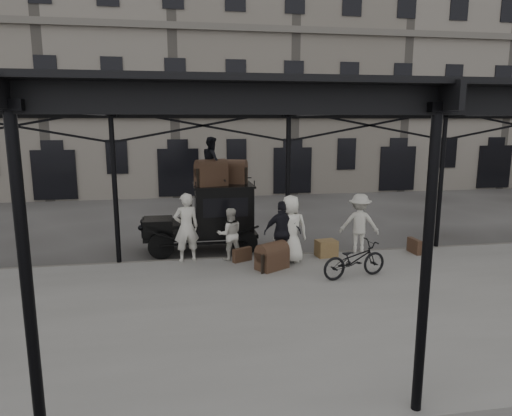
# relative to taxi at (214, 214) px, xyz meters

# --- Properties ---
(ground) EXTENTS (120.00, 120.00, 0.00)m
(ground) POSITION_rel_taxi_xyz_m (2.14, -3.32, -1.20)
(ground) COLOR #383533
(ground) RESTS_ON ground
(platform) EXTENTS (28.00, 8.00, 0.15)m
(platform) POSITION_rel_taxi_xyz_m (2.14, -5.32, -1.13)
(platform) COLOR slate
(platform) RESTS_ON ground
(canopy) EXTENTS (22.50, 9.00, 4.74)m
(canopy) POSITION_rel_taxi_xyz_m (2.14, -5.05, 3.39)
(canopy) COLOR black
(canopy) RESTS_ON ground
(building_frontage) EXTENTS (64.00, 8.00, 14.00)m
(building_frontage) POSITION_rel_taxi_xyz_m (2.14, 14.68, 5.80)
(building_frontage) COLOR slate
(building_frontage) RESTS_ON ground
(taxi) EXTENTS (3.65, 1.55, 2.18)m
(taxi) POSITION_rel_taxi_xyz_m (0.00, 0.00, 0.00)
(taxi) COLOR black
(taxi) RESTS_ON ground
(porter_left) EXTENTS (0.82, 0.62, 2.02)m
(porter_left) POSITION_rel_taxi_xyz_m (-0.91, -1.52, -0.05)
(porter_left) COLOR beige
(porter_left) RESTS_ON platform
(porter_midleft) EXTENTS (0.79, 0.64, 1.54)m
(porter_midleft) POSITION_rel_taxi_xyz_m (0.34, -1.59, -0.28)
(porter_midleft) COLOR beige
(porter_midleft) RESTS_ON platform
(porter_centre) EXTENTS (1.00, 0.69, 1.96)m
(porter_centre) POSITION_rel_taxi_xyz_m (2.03, -2.13, -0.07)
(porter_centre) COLOR silver
(porter_centre) RESTS_ON platform
(porter_official) EXTENTS (1.11, 0.56, 1.82)m
(porter_official) POSITION_rel_taxi_xyz_m (1.78, -2.20, -0.15)
(porter_official) COLOR black
(porter_official) RESTS_ON platform
(porter_right) EXTENTS (1.36, 1.06, 1.84)m
(porter_right) POSITION_rel_taxi_xyz_m (4.37, -1.52, -0.13)
(porter_right) COLOR beige
(porter_right) RESTS_ON platform
(bicycle) EXTENTS (1.93, 1.02, 0.97)m
(bicycle) POSITION_rel_taxi_xyz_m (3.36, -3.70, -0.57)
(bicycle) COLOR black
(bicycle) RESTS_ON platform
(porter_roof) EXTENTS (0.61, 0.77, 1.52)m
(porter_roof) POSITION_rel_taxi_xyz_m (-0.03, -0.10, 1.74)
(porter_roof) COLOR black
(porter_roof) RESTS_ON taxi
(steamer_trunk_roof_near) EXTENTS (1.07, 0.83, 0.69)m
(steamer_trunk_roof_near) POSITION_rel_taxi_xyz_m (-0.08, -0.25, 1.32)
(steamer_trunk_roof_near) COLOR #4D3323
(steamer_trunk_roof_near) RESTS_ON taxi
(steamer_trunk_roof_far) EXTENTS (1.01, 0.81, 0.64)m
(steamer_trunk_roof_far) POSITION_rel_taxi_xyz_m (0.67, 0.20, 1.30)
(steamer_trunk_roof_far) COLOR #4D3323
(steamer_trunk_roof_far) RESTS_ON taxi
(steamer_trunk_platform) EXTENTS (1.01, 0.89, 0.63)m
(steamer_trunk_platform) POSITION_rel_taxi_xyz_m (1.39, -2.65, -0.74)
(steamer_trunk_platform) COLOR #4D3323
(steamer_trunk_platform) RESTS_ON platform
(wicker_hamper) EXTENTS (0.66, 0.53, 0.50)m
(wicker_hamper) POSITION_rel_taxi_xyz_m (3.25, -1.77, -0.80)
(wicker_hamper) COLOR olive
(wicker_hamper) RESTS_ON platform
(suitcase_upright) EXTENTS (0.18, 0.61, 0.45)m
(suitcase_upright) POSITION_rel_taxi_xyz_m (6.04, -1.90, -0.83)
(suitcase_upright) COLOR #4D3323
(suitcase_upright) RESTS_ON platform
(suitcase_flat) EXTENTS (0.60, 0.41, 0.40)m
(suitcase_flat) POSITION_rel_taxi_xyz_m (0.67, -1.84, -0.85)
(suitcase_flat) COLOR #4D3323
(suitcase_flat) RESTS_ON platform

